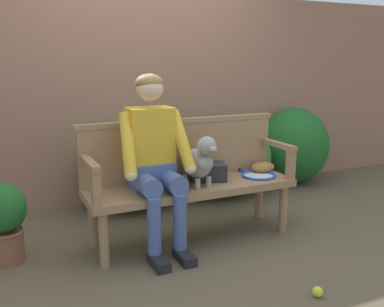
% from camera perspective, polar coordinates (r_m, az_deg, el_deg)
% --- Properties ---
extents(ground_plane, '(40.00, 40.00, 0.00)m').
position_cam_1_polar(ground_plane, '(3.60, -0.00, -11.19)').
color(ground_plane, brown).
extents(brick_garden_fence, '(8.00, 0.30, 2.11)m').
position_cam_1_polar(brick_garden_fence, '(4.60, -7.26, 7.42)').
color(brick_garden_fence, '#936651').
rests_on(brick_garden_fence, ground).
extents(hedge_bush_mid_right, '(0.84, 0.79, 0.89)m').
position_cam_1_polar(hedge_bush_mid_right, '(5.22, 13.27, 1.03)').
color(hedge_bush_mid_right, '#1E5B23').
rests_on(hedge_bush_mid_right, ground).
extents(hedge_bush_far_left, '(1.10, 0.86, 0.79)m').
position_cam_1_polar(hedge_bush_far_left, '(4.66, 4.13, -0.65)').
color(hedge_bush_far_left, '#337538').
rests_on(hedge_bush_far_left, ground).
extents(hedge_bush_far_right, '(1.00, 0.84, 0.86)m').
position_cam_1_polar(hedge_bush_far_right, '(4.28, -8.00, -1.42)').
color(hedge_bush_far_right, '#286B2D').
rests_on(hedge_bush_far_right, ground).
extents(hedge_bush_mid_left, '(1.02, 0.93, 0.85)m').
position_cam_1_polar(hedge_bush_mid_left, '(4.66, 4.08, -0.23)').
color(hedge_bush_mid_left, '#1E5B23').
rests_on(hedge_bush_mid_left, ground).
extents(garden_bench, '(1.69, 0.49, 0.47)m').
position_cam_1_polar(garden_bench, '(3.46, -0.00, -5.05)').
color(garden_bench, '#93704C').
rests_on(garden_bench, ground).
extents(bench_backrest, '(1.73, 0.06, 0.50)m').
position_cam_1_polar(bench_backrest, '(3.57, -1.45, 0.73)').
color(bench_backrest, '#93704C').
rests_on(bench_backrest, garden_bench).
extents(bench_armrest_left_end, '(0.06, 0.49, 0.28)m').
position_cam_1_polar(bench_armrest_left_end, '(3.07, -13.07, -2.57)').
color(bench_armrest_left_end, '#93704C').
rests_on(bench_armrest_left_end, garden_bench).
extents(bench_armrest_right_end, '(0.06, 0.49, 0.28)m').
position_cam_1_polar(bench_armrest_right_end, '(3.73, 11.86, 0.12)').
color(bench_armrest_right_end, '#93704C').
rests_on(bench_armrest_right_end, garden_bench).
extents(person_seated, '(0.56, 0.64, 1.34)m').
position_cam_1_polar(person_seated, '(3.25, -5.04, -0.20)').
color(person_seated, black).
rests_on(person_seated, ground).
extents(dog_on_bench, '(0.24, 0.41, 0.41)m').
position_cam_1_polar(dog_on_bench, '(3.35, 0.96, -0.95)').
color(dog_on_bench, gray).
rests_on(dog_on_bench, garden_bench).
extents(tennis_racket, '(0.36, 0.58, 0.03)m').
position_cam_1_polar(tennis_racket, '(3.73, 8.45, -2.77)').
color(tennis_racket, blue).
rests_on(tennis_racket, garden_bench).
extents(baseball_glove, '(0.23, 0.18, 0.09)m').
position_cam_1_polar(baseball_glove, '(3.85, 9.31, -1.76)').
color(baseball_glove, '#9E6B2D').
rests_on(baseball_glove, garden_bench).
extents(sports_bag, '(0.33, 0.27, 0.14)m').
position_cam_1_polar(sports_bag, '(3.54, 2.14, -2.44)').
color(sports_bag, '#232328').
rests_on(sports_bag, garden_bench).
extents(tennis_ball, '(0.07, 0.07, 0.07)m').
position_cam_1_polar(tennis_ball, '(2.91, 16.26, -17.14)').
color(tennis_ball, '#CCDB33').
rests_on(tennis_ball, ground).
extents(potted_plant, '(0.32, 0.32, 0.59)m').
position_cam_1_polar(potted_plant, '(3.38, -23.55, -7.93)').
color(potted_plant, brown).
rests_on(potted_plant, ground).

